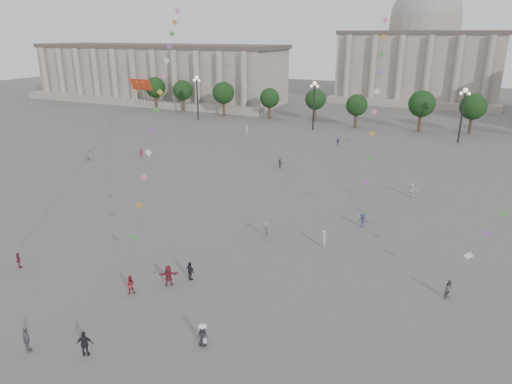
% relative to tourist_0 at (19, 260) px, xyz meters
% --- Properties ---
extents(ground, '(360.00, 360.00, 0.00)m').
position_rel_tourist_0_xyz_m(ground, '(19.39, 2.08, -0.76)').
color(ground, '#54514F').
rests_on(ground, ground).
extents(hall_west, '(84.00, 26.22, 17.20)m').
position_rel_tourist_0_xyz_m(hall_west, '(-55.61, 95.98, 7.67)').
color(hall_west, gray).
rests_on(hall_west, ground).
extents(hall_central, '(48.30, 34.30, 35.50)m').
position_rel_tourist_0_xyz_m(hall_central, '(19.39, 131.30, 13.48)').
color(hall_central, gray).
rests_on(hall_central, ground).
extents(tree_row, '(137.12, 5.12, 8.00)m').
position_rel_tourist_0_xyz_m(tree_row, '(19.39, 80.08, 4.64)').
color(tree_row, '#3B2D1D').
rests_on(tree_row, ground).
extents(lamp_post_far_west, '(2.00, 0.90, 10.65)m').
position_rel_tourist_0_xyz_m(lamp_post_far_west, '(-25.61, 72.08, 6.60)').
color(lamp_post_far_west, '#262628').
rests_on(lamp_post_far_west, ground).
extents(lamp_post_mid_west, '(2.00, 0.90, 10.65)m').
position_rel_tourist_0_xyz_m(lamp_post_mid_west, '(4.39, 72.08, 6.60)').
color(lamp_post_mid_west, '#262628').
rests_on(lamp_post_mid_west, ground).
extents(lamp_post_mid_east, '(2.00, 0.90, 10.65)m').
position_rel_tourist_0_xyz_m(lamp_post_mid_east, '(34.39, 72.08, 6.60)').
color(lamp_post_mid_east, '#262628').
rests_on(lamp_post_mid_east, ground).
extents(person_crowd_0, '(0.93, 0.55, 1.48)m').
position_rel_tourist_0_xyz_m(person_crowd_0, '(13.51, 59.62, -0.01)').
color(person_crowd_0, navy).
rests_on(person_crowd_0, ground).
extents(person_crowd_1, '(1.03, 0.99, 1.67)m').
position_rel_tourist_0_xyz_m(person_crowd_1, '(-22.17, 31.60, 0.08)').
color(person_crowd_1, '#AFAEAA').
rests_on(person_crowd_1, ground).
extents(person_crowd_2, '(1.13, 1.28, 1.71)m').
position_rel_tourist_0_xyz_m(person_crowd_2, '(-14.62, 36.06, 0.10)').
color(person_crowd_2, maroon).
rests_on(person_crowd_2, ground).
extents(person_crowd_4, '(1.63, 1.62, 1.88)m').
position_rel_tourist_0_xyz_m(person_crowd_4, '(14.76, 63.83, 0.18)').
color(person_crowd_4, beige).
rests_on(person_crowd_4, ground).
extents(person_crowd_6, '(1.35, 1.15, 1.82)m').
position_rel_tourist_0_xyz_m(person_crowd_6, '(18.02, 15.56, 0.15)').
color(person_crowd_6, slate).
rests_on(person_crowd_6, ground).
extents(person_crowd_7, '(1.78, 0.88, 1.84)m').
position_rel_tourist_0_xyz_m(person_crowd_7, '(30.17, 35.59, 0.16)').
color(person_crowd_7, silver).
rests_on(person_crowd_7, ground).
extents(person_crowd_10, '(0.59, 0.75, 1.82)m').
position_rel_tourist_0_xyz_m(person_crowd_10, '(-7.23, 62.20, 0.16)').
color(person_crowd_10, white).
rests_on(person_crowd_10, ground).
extents(person_crowd_12, '(1.45, 1.12, 1.53)m').
position_rel_tourist_0_xyz_m(person_crowd_12, '(9.31, 40.79, 0.01)').
color(person_crowd_12, '#5C5D61').
rests_on(person_crowd_12, ground).
extents(person_crowd_13, '(0.78, 0.83, 1.90)m').
position_rel_tourist_0_xyz_m(person_crowd_13, '(24.20, 15.99, 0.19)').
color(person_crowd_13, silver).
rests_on(person_crowd_13, ground).
extents(tourist_0, '(0.93, 0.82, 1.51)m').
position_rel_tourist_0_xyz_m(tourist_0, '(0.00, 0.00, 0.00)').
color(tourist_0, maroon).
rests_on(tourist_0, ground).
extents(tourist_1, '(1.09, 0.67, 1.73)m').
position_rel_tourist_0_xyz_m(tourist_1, '(15.51, 4.84, 0.11)').
color(tourist_1, black).
rests_on(tourist_1, ground).
extents(tourist_2, '(1.72, 1.38, 1.83)m').
position_rel_tourist_0_xyz_m(tourist_2, '(14.31, 3.32, 0.16)').
color(tourist_2, maroon).
rests_on(tourist_2, ground).
extents(tourist_3, '(1.17, 0.84, 1.85)m').
position_rel_tourist_0_xyz_m(tourist_3, '(10.71, -7.92, 0.17)').
color(tourist_3, slate).
rests_on(tourist_3, ground).
extents(tourist_4, '(1.18, 0.93, 1.87)m').
position_rel_tourist_0_xyz_m(tourist_4, '(14.61, -6.58, 0.18)').
color(tourist_4, black).
rests_on(tourist_4, ground).
extents(kite_flyer_0, '(1.01, 0.96, 1.65)m').
position_rel_tourist_0_xyz_m(kite_flyer_0, '(12.19, 0.89, 0.07)').
color(kite_flyer_0, maroon).
rests_on(kite_flyer_0, ground).
extents(kite_flyer_1, '(1.11, 0.69, 1.64)m').
position_rel_tourist_0_xyz_m(kite_flyer_1, '(26.57, 22.74, 0.06)').
color(kite_flyer_1, navy).
rests_on(kite_flyer_1, ground).
extents(kite_flyer_2, '(0.94, 1.00, 1.64)m').
position_rel_tourist_0_xyz_m(kite_flyer_2, '(36.19, 11.30, 0.07)').
color(kite_flyer_2, '#5B5C60').
rests_on(kite_flyer_2, ground).
extents(hat_person, '(0.79, 0.60, 1.69)m').
position_rel_tourist_0_xyz_m(hat_person, '(21.17, -2.33, 0.06)').
color(hat_person, black).
rests_on(hat_person, ground).
extents(dragon_kite, '(5.43, 4.68, 19.03)m').
position_rel_tourist_0_xyz_m(dragon_kite, '(8.52, 8.67, 14.56)').
color(dragon_kite, red).
rests_on(dragon_kite, ground).
extents(kite_train_west, '(26.69, 54.82, 73.51)m').
position_rel_tourist_0_xyz_m(kite_train_west, '(-1.81, 30.34, 21.83)').
color(kite_train_west, '#3F3F3F').
rests_on(kite_train_west, ground).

